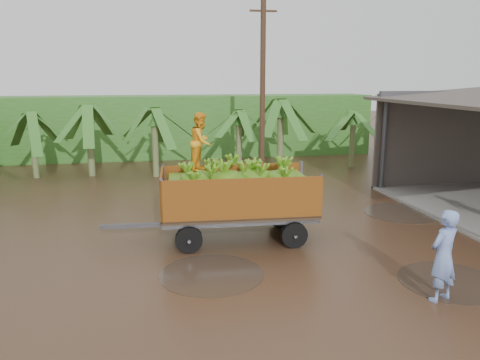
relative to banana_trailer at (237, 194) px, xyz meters
The scene contains 6 objects.
ground 2.40m from the banana_trailer, 21.63° to the right, with size 100.00×100.00×0.00m, color black.
hedge_north 15.28m from the banana_trailer, 90.60° to the left, with size 22.00×3.00×3.60m, color #2D661E.
banana_trailer is the anchor object (origin of this frame).
man_blue 5.85m from the banana_trailer, 52.53° to the right, with size 0.73×0.48×2.01m, color #708ACC.
utility_pole 8.47m from the banana_trailer, 71.37° to the left, with size 1.20×0.24×8.03m.
banana_plants 6.38m from the banana_trailer, 130.62° to the left, with size 24.07×20.41×3.94m.
Camera 1 is at (-4.21, -12.16, 4.67)m, focal length 35.00 mm.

